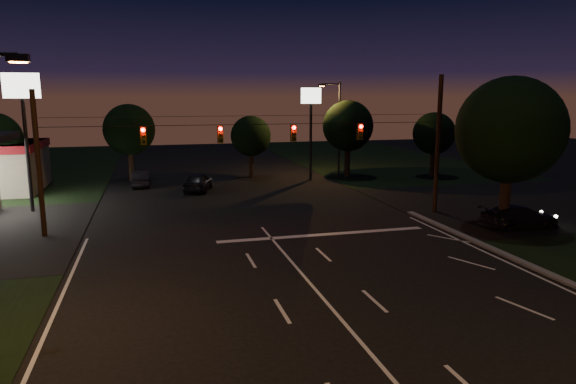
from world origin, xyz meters
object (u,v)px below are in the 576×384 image
object	(u,v)px
tree_right_near	(508,131)
car_cross	(520,217)
car_oncoming_a	(198,182)
utility_pole_right	(434,212)
car_oncoming_b	(141,179)

from	to	relation	value
tree_right_near	car_cross	world-z (taller)	tree_right_near
tree_right_near	car_cross	distance (m)	5.12
tree_right_near	car_oncoming_a	bearing A→B (deg)	133.76
car_oncoming_a	utility_pole_right	bearing A→B (deg)	157.05
car_cross	tree_right_near	bearing A→B (deg)	82.01
car_oncoming_a	tree_right_near	bearing A→B (deg)	150.22
car_oncoming_a	car_cross	world-z (taller)	car_oncoming_a
car_oncoming_a	car_cross	size ratio (longest dim) A/B	0.97
tree_right_near	car_oncoming_b	distance (m)	29.45
car_oncoming_a	car_oncoming_b	distance (m)	5.81
tree_right_near	car_cross	xyz separation A→B (m)	(1.08, -0.17, -5.00)
car_cross	utility_pole_right	bearing A→B (deg)	28.25
car_oncoming_a	car_oncoming_b	size ratio (longest dim) A/B	1.11
tree_right_near	car_oncoming_b	bearing A→B (deg)	135.39
utility_pole_right	car_cross	distance (m)	5.68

